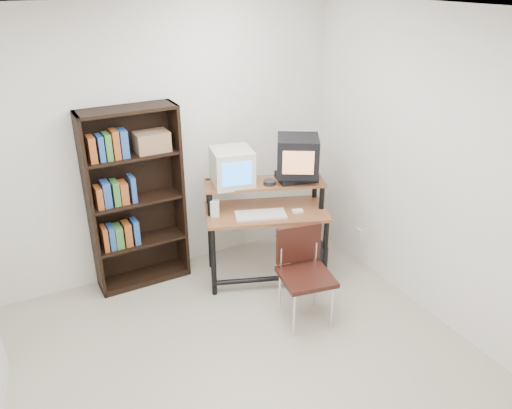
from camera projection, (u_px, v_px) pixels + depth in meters
name	position (u px, v px, depth m)	size (l,w,h in m)	color
floor	(235.00, 401.00, 3.60)	(4.00, 4.00, 0.01)	#B0A692
ceiling	(226.00, 17.00, 2.48)	(4.00, 4.00, 0.01)	white
back_wall	(141.00, 149.00, 4.64)	(4.00, 0.01, 2.60)	silver
right_wall	(464.00, 184.00, 3.88)	(0.01, 4.00, 2.60)	silver
computer_desk	(266.00, 214.00, 4.79)	(1.27, 0.92, 0.98)	brown
crt_monitor	(232.00, 167.00, 4.65)	(0.43, 0.43, 0.35)	beige
vcr	(296.00, 177.00, 4.78)	(0.36, 0.26, 0.08)	black
crt_tv	(298.00, 156.00, 4.68)	(0.52, 0.51, 0.36)	black
cd_spindle	(270.00, 183.00, 4.68)	(0.12, 0.12, 0.05)	#26262B
keyboard	(261.00, 216.00, 4.64)	(0.47, 0.21, 0.04)	beige
mousepad	(299.00, 213.00, 4.72)	(0.22, 0.18, 0.01)	black
mouse	(298.00, 211.00, 4.71)	(0.10, 0.06, 0.03)	white
desk_speaker	(215.00, 209.00, 4.61)	(0.08, 0.07, 0.17)	beige
pc_tower	(308.00, 257.00, 4.99)	(0.20, 0.45, 0.42)	black
school_chair	(303.00, 266.00, 4.26)	(0.49, 0.49, 0.85)	black
bookshelf	(135.00, 197.00, 4.64)	(0.88, 0.31, 1.74)	black
wall_outlet	(359.00, 234.00, 5.22)	(0.02, 0.08, 0.12)	beige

